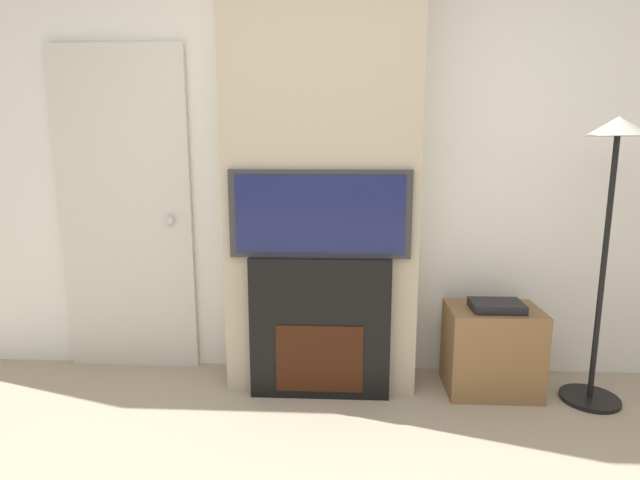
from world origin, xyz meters
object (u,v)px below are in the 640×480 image
television (320,214)px  floor_lamp (611,198)px  media_stand (492,348)px  fireplace (320,327)px

television → floor_lamp: floor_lamp is taller
media_stand → fireplace: bearing=-174.7°
television → floor_lamp: size_ratio=0.63×
fireplace → floor_lamp: size_ratio=0.52×
fireplace → television: (0.00, -0.00, 0.66)m
floor_lamp → fireplace: bearing=179.8°
fireplace → floor_lamp: (1.55, -0.00, 0.75)m
fireplace → floor_lamp: floor_lamp is taller
fireplace → television: television is taller
fireplace → television: size_ratio=0.82×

